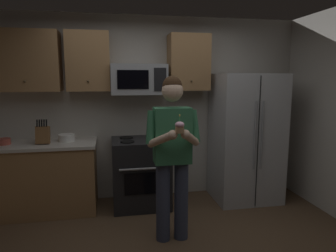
{
  "coord_description": "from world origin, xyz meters",
  "views": [
    {
      "loc": [
        -0.53,
        -2.66,
        1.74
      ],
      "look_at": [
        0.05,
        0.39,
        1.25
      ],
      "focal_mm": 32.67,
      "sensor_mm": 36.0,
      "label": 1
    }
  ],
  "objects": [
    {
      "name": "wall_back",
      "position": [
        0.0,
        1.75,
        1.3
      ],
      "size": [
        4.4,
        0.1,
        2.6
      ],
      "primitive_type": "cube",
      "color": "beige",
      "rests_on": "ground"
    },
    {
      "name": "oven_range",
      "position": [
        -0.15,
        1.36,
        0.46
      ],
      "size": [
        0.76,
        0.7,
        0.93
      ],
      "color": "black",
      "rests_on": "ground"
    },
    {
      "name": "microwave",
      "position": [
        -0.15,
        1.48,
        1.72
      ],
      "size": [
        0.74,
        0.41,
        0.4
      ],
      "color": "#9EA0A5"
    },
    {
      "name": "refrigerator",
      "position": [
        1.35,
        1.32,
        0.9
      ],
      "size": [
        0.9,
        0.75,
        1.8
      ],
      "color": "#B7BABF",
      "rests_on": "ground"
    },
    {
      "name": "cabinet_row_upper",
      "position": [
        -0.72,
        1.53,
        1.95
      ],
      "size": [
        2.78,
        0.36,
        0.76
      ],
      "color": "#9E7247"
    },
    {
      "name": "counter_left",
      "position": [
        -1.45,
        1.38,
        0.46
      ],
      "size": [
        1.44,
        0.66,
        0.92
      ],
      "color": "#9E7247",
      "rests_on": "ground"
    },
    {
      "name": "knife_block",
      "position": [
        -1.38,
        1.33,
        1.04
      ],
      "size": [
        0.16,
        0.15,
        0.32
      ],
      "color": "brown",
      "rests_on": "counter_left"
    },
    {
      "name": "bowl_large_white",
      "position": [
        -1.11,
        1.42,
        0.97
      ],
      "size": [
        0.21,
        0.21,
        0.1
      ],
      "color": "white",
      "rests_on": "counter_left"
    },
    {
      "name": "bowl_small_colored",
      "position": [
        -1.85,
        1.37,
        0.96
      ],
      "size": [
        0.16,
        0.16,
        0.08
      ],
      "color": "#B24C3F",
      "rests_on": "counter_left"
    },
    {
      "name": "person",
      "position": [
        0.09,
        0.38,
        1.0
      ],
      "size": [
        0.6,
        0.48,
        1.76
      ],
      "color": "#383F59",
      "rests_on": "ground"
    },
    {
      "name": "cupcake",
      "position": [
        0.09,
        0.05,
        1.29
      ],
      "size": [
        0.09,
        0.09,
        0.17
      ],
      "color": "#A87F56"
    }
  ]
}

